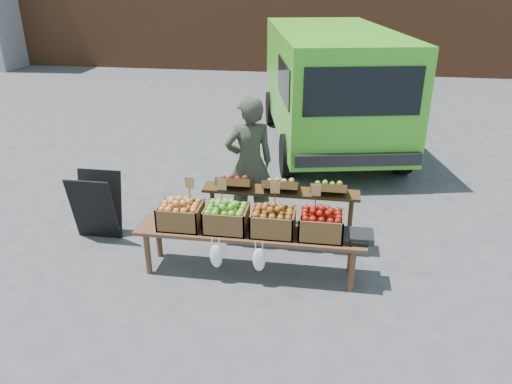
% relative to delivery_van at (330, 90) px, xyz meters
% --- Properties ---
extents(ground, '(80.00, 80.00, 0.00)m').
position_rel_delivery_van_xyz_m(ground, '(-1.42, -5.29, -1.16)').
color(ground, '#454548').
extents(delivery_van, '(3.40, 5.56, 2.32)m').
position_rel_delivery_van_xyz_m(delivery_van, '(0.00, 0.00, 0.00)').
color(delivery_van, green).
rests_on(delivery_van, ground).
extents(vendor, '(0.80, 0.69, 1.87)m').
position_rel_delivery_van_xyz_m(vendor, '(-1.02, -3.73, -0.23)').
color(vendor, '#303727').
rests_on(vendor, ground).
extents(chalkboard_sign, '(0.61, 0.34, 0.93)m').
position_rel_delivery_van_xyz_m(chalkboard_sign, '(-2.99, -4.41, -0.70)').
color(chalkboard_sign, black).
rests_on(chalkboard_sign, ground).
extents(back_table, '(2.10, 0.44, 1.04)m').
position_rel_delivery_van_xyz_m(back_table, '(-0.53, -4.26, -0.64)').
color(back_table, '#3A2711').
rests_on(back_table, ground).
extents(display_bench, '(2.70, 0.56, 0.57)m').
position_rel_delivery_van_xyz_m(display_bench, '(-0.81, -4.98, -0.87)').
color(display_bench, '#51331F').
rests_on(display_bench, ground).
extents(crate_golden_apples, '(0.50, 0.40, 0.28)m').
position_rel_delivery_van_xyz_m(crate_golden_apples, '(-1.64, -4.98, -0.45)').
color(crate_golden_apples, '#B38729').
rests_on(crate_golden_apples, display_bench).
extents(crate_russet_pears, '(0.50, 0.40, 0.28)m').
position_rel_delivery_van_xyz_m(crate_russet_pears, '(-1.09, -4.98, -0.45)').
color(crate_russet_pears, '#3D8F25').
rests_on(crate_russet_pears, display_bench).
extents(crate_red_apples, '(0.50, 0.40, 0.28)m').
position_rel_delivery_van_xyz_m(crate_red_apples, '(-0.54, -4.98, -0.45)').
color(crate_red_apples, '#924914').
rests_on(crate_red_apples, display_bench).
extents(crate_green_apples, '(0.50, 0.40, 0.28)m').
position_rel_delivery_van_xyz_m(crate_green_apples, '(0.01, -4.98, -0.45)').
color(crate_green_apples, '#6C080A').
rests_on(crate_green_apples, display_bench).
extents(weighing_scale, '(0.34, 0.30, 0.08)m').
position_rel_delivery_van_xyz_m(weighing_scale, '(0.44, -4.98, -0.55)').
color(weighing_scale, black).
rests_on(weighing_scale, display_bench).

